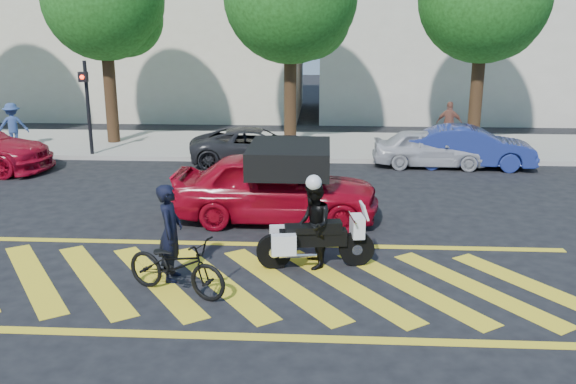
# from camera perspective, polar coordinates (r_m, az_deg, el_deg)

# --- Properties ---
(ground) EXTENTS (90.00, 90.00, 0.00)m
(ground) POSITION_cam_1_polar(r_m,az_deg,el_deg) (10.69, -3.33, -8.46)
(ground) COLOR black
(ground) RESTS_ON ground
(sidewalk) EXTENTS (60.00, 5.00, 0.15)m
(sidewalk) POSITION_cam_1_polar(r_m,az_deg,el_deg) (22.15, 0.21, 4.37)
(sidewalk) COLOR #9E998E
(sidewalk) RESTS_ON ground
(crosswalk) EXTENTS (12.33, 4.00, 0.01)m
(crosswalk) POSITION_cam_1_polar(r_m,az_deg,el_deg) (10.69, -3.54, -8.43)
(crosswalk) COLOR yellow
(crosswalk) RESTS_ON ground
(building_left) EXTENTS (16.00, 8.00, 10.00)m
(building_left) POSITION_cam_1_polar(r_m,az_deg,el_deg) (32.05, -13.89, 16.21)
(building_left) COLOR beige
(building_left) RESTS_ON ground
(tree_left) EXTENTS (4.20, 4.20, 7.26)m
(tree_left) POSITION_cam_1_polar(r_m,az_deg,el_deg) (23.05, -16.50, 16.50)
(tree_left) COLOR black
(tree_left) RESTS_ON ground
(tree_center) EXTENTS (4.60, 4.60, 7.56)m
(tree_center) POSITION_cam_1_polar(r_m,az_deg,el_deg) (21.81, 0.58, 17.46)
(tree_center) COLOR black
(tree_center) RESTS_ON ground
(tree_right) EXTENTS (4.40, 4.40, 7.41)m
(tree_right) POSITION_cam_1_polar(r_m,az_deg,el_deg) (22.45, 18.14, 16.55)
(tree_right) COLOR black
(tree_right) RESTS_ON ground
(signal_pole) EXTENTS (0.28, 0.43, 3.20)m
(signal_pole) POSITION_cam_1_polar(r_m,az_deg,el_deg) (21.04, -18.30, 8.10)
(signal_pole) COLOR black
(signal_pole) RESTS_ON ground
(officer_bike) EXTENTS (0.43, 0.64, 1.72)m
(officer_bike) POSITION_cam_1_polar(r_m,az_deg,el_deg) (10.70, -10.95, -3.76)
(officer_bike) COLOR black
(officer_bike) RESTS_ON ground
(bicycle) EXTENTS (1.99, 1.33, 0.99)m
(bicycle) POSITION_cam_1_polar(r_m,az_deg,el_deg) (10.24, -10.42, -6.78)
(bicycle) COLOR black
(bicycle) RESTS_ON ground
(police_motorcycle) EXTENTS (2.17, 0.79, 0.96)m
(police_motorcycle) POSITION_cam_1_polar(r_m,az_deg,el_deg) (11.16, 2.43, -4.50)
(police_motorcycle) COLOR black
(police_motorcycle) RESTS_ON ground
(officer_moto) EXTENTS (0.72, 0.86, 1.61)m
(officer_moto) POSITION_cam_1_polar(r_m,az_deg,el_deg) (11.07, 2.37, -3.11)
(officer_moto) COLOR black
(officer_moto) RESTS_ON ground
(red_convertible) EXTENTS (4.64, 1.90, 1.58)m
(red_convertible) POSITION_cam_1_polar(r_m,az_deg,el_deg) (13.71, -1.19, 0.49)
(red_convertible) COLOR #9E071A
(red_convertible) RESTS_ON ground
(parked_mid_left) EXTENTS (4.37, 2.34, 1.17)m
(parked_mid_left) POSITION_cam_1_polar(r_m,az_deg,el_deg) (19.38, -2.91, 4.29)
(parked_mid_left) COLOR black
(parked_mid_left) RESTS_ON ground
(parked_mid_right) EXTENTS (3.54, 1.54, 1.19)m
(parked_mid_right) POSITION_cam_1_polar(r_m,az_deg,el_deg) (19.55, 13.07, 4.03)
(parked_mid_right) COLOR #B2B2B6
(parked_mid_right) RESTS_ON ground
(parked_right) EXTENTS (4.01, 1.73, 1.28)m
(parked_right) POSITION_cam_1_polar(r_m,az_deg,el_deg) (19.80, 16.66, 4.06)
(parked_right) COLOR navy
(parked_right) RESTS_ON ground
(pedestrian_left) EXTENTS (1.15, 0.93, 1.55)m
(pedestrian_left) POSITION_cam_1_polar(r_m,az_deg,el_deg) (23.39, -24.35, 5.71)
(pedestrian_left) COLOR navy
(pedestrian_left) RESTS_ON sidewalk
(pedestrian_right) EXTENTS (0.98, 0.64, 1.55)m
(pedestrian_right) POSITION_cam_1_polar(r_m,az_deg,el_deg) (22.42, 14.86, 6.21)
(pedestrian_right) COLOR brown
(pedestrian_right) RESTS_ON sidewalk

